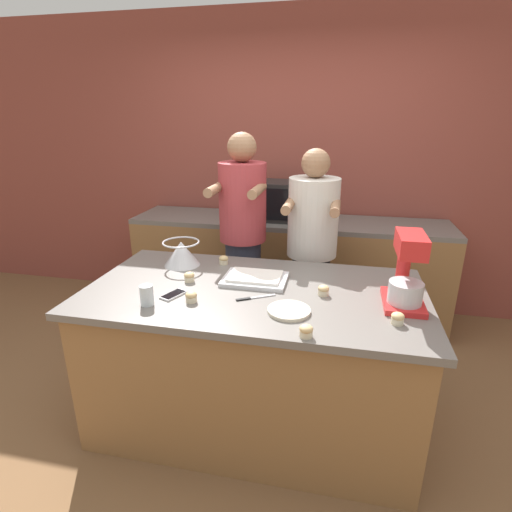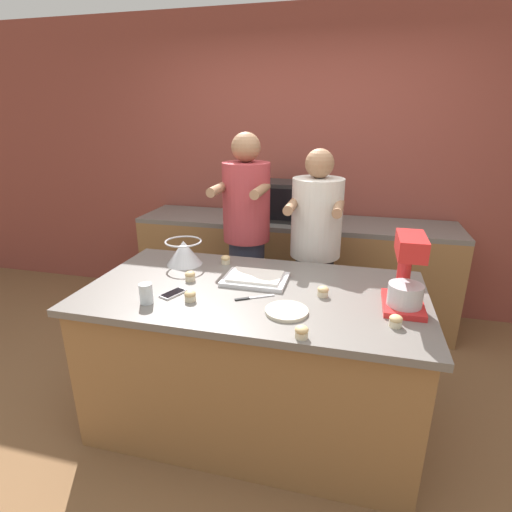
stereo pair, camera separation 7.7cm
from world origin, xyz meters
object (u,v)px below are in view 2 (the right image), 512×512
person_left (247,244)px  cupcake_4 (323,291)px  person_right (315,257)px  drinking_glass (146,294)px  cupcake_0 (190,296)px  cupcake_3 (396,321)px  baking_tray (255,278)px  small_plate (287,311)px  stand_mixer (407,277)px  cupcake_2 (302,332)px  cupcake_1 (226,259)px  microwave_oven (284,201)px  mixing_bowl (184,252)px  cupcake_5 (190,276)px  cell_phone (173,293)px  knife (252,298)px

person_left → cupcake_4: person_left is taller
person_right → drinking_glass: bearing=-125.3°
cupcake_0 → cupcake_3: same height
person_right → baking_tray: bearing=-113.2°
cupcake_0 → small_plate: bearing=-0.9°
person_left → drinking_glass: size_ratio=15.95×
stand_mixer → baking_tray: (-0.81, 0.14, -0.15)m
person_right → cupcake_2: (0.07, -1.21, 0.08)m
cupcake_1 → cupcake_3: same height
microwave_oven → cupcake_1: microwave_oven is taller
mixing_bowl → small_plate: (0.77, -0.51, -0.08)m
stand_mixer → cupcake_1: stand_mixer is taller
drinking_glass → small_plate: 0.73m
stand_mixer → baking_tray: size_ratio=1.04×
drinking_glass → microwave_oven: bearing=77.2°
baking_tray → cupcake_5: size_ratio=6.09×
person_left → cupcake_4: size_ratio=28.05×
baking_tray → microwave_oven: size_ratio=0.68×
person_left → drinking_glass: (-0.24, -1.07, 0.05)m
drinking_glass → cupcake_4: drinking_glass is taller
mixing_bowl → baking_tray: 0.55m
cupcake_1 → cupcake_4: 0.75m
cell_phone → cupcake_2: bearing=-20.3°
drinking_glass → cupcake_4: 0.94m
knife → cupcake_3: size_ratio=3.25×
small_plate → knife: (-0.21, 0.12, -0.01)m
drinking_glass → small_plate: (0.73, 0.07, -0.04)m
mixing_bowl → cupcake_5: mixing_bowl is taller
cupcake_4 → cupcake_5: 0.78m
cupcake_2 → cupcake_3: 0.46m
cupcake_2 → person_right: bearing=93.5°
cupcake_5 → cupcake_4: bearing=-1.6°
person_right → small_plate: bearing=-91.7°
cupcake_0 → cupcake_4: same height
cell_phone → stand_mixer: bearing=6.9°
cell_phone → cupcake_4: (0.80, 0.18, 0.02)m
cupcake_1 → knife: bearing=-57.1°
person_left → small_plate: person_left is taller
drinking_glass → person_right: bearing=54.7°
baking_tray → cupcake_4: 0.42m
person_right → cupcake_2: size_ratio=26.39×
microwave_oven → cell_phone: (-0.31, -1.61, -0.21)m
stand_mixer → cupcake_3: stand_mixer is taller
person_right → cupcake_0: size_ratio=26.39×
cell_phone → cupcake_1: 0.54m
cupcake_3 → cupcake_4: same height
microwave_oven → cupcake_0: size_ratio=8.99×
cupcake_0 → cupcake_1: (0.01, 0.58, 0.00)m
drinking_glass → mixing_bowl: bearing=94.5°
cupcake_0 → person_right: bearing=61.1°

